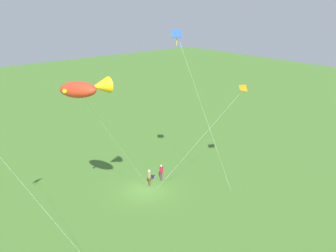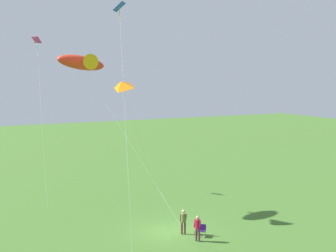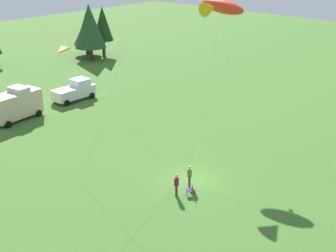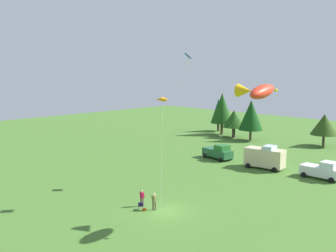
% 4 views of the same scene
% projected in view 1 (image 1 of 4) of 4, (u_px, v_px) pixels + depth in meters
% --- Properties ---
extents(ground_plane, '(160.00, 160.00, 0.00)m').
position_uv_depth(ground_plane, '(145.00, 190.00, 38.48)').
color(ground_plane, '#406C28').
extents(person_kite_flyer, '(0.50, 0.50, 1.74)m').
position_uv_depth(person_kite_flyer, '(149.00, 176.00, 39.08)').
color(person_kite_flyer, '#522F2A').
rests_on(person_kite_flyer, ground).
extents(folding_chair, '(0.68, 0.68, 0.82)m').
position_uv_depth(folding_chair, '(151.00, 175.00, 40.52)').
color(folding_chair, '#251151').
rests_on(folding_chair, ground).
extents(person_spectator, '(0.52, 0.46, 1.74)m').
position_uv_depth(person_spectator, '(161.00, 171.00, 40.21)').
color(person_spectator, '#483236').
rests_on(person_spectator, ground).
extents(backpack_on_grass, '(0.24, 0.33, 0.22)m').
position_uv_depth(backpack_on_grass, '(149.00, 180.00, 40.29)').
color(backpack_on_grass, '#AA3705').
rests_on(backpack_on_grass, ground).
extents(kite_large_fish, '(10.44, 6.61, 12.84)m').
position_uv_depth(kite_large_fish, '(83.00, 89.00, 27.14)').
color(kite_large_fish, red).
rests_on(kite_large_fish, ground).
extents(kite_delta_orange, '(6.22, 6.28, 10.81)m').
position_uv_depth(kite_delta_orange, '(245.00, 87.00, 34.63)').
color(kite_delta_orange, orange).
rests_on(kite_delta_orange, ground).
extents(kite_diamond_blue, '(6.31, 2.15, 15.53)m').
position_uv_depth(kite_diamond_blue, '(180.00, 44.00, 31.49)').
color(kite_diamond_blue, blue).
rests_on(kite_diamond_blue, ground).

